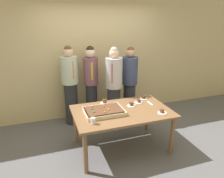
% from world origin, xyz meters
% --- Properties ---
extents(ground_plane, '(12.00, 12.00, 0.00)m').
position_xyz_m(ground_plane, '(0.00, 0.00, 0.00)').
color(ground_plane, '#5B5B60').
extents(interior_back_panel, '(8.00, 0.12, 3.00)m').
position_xyz_m(interior_back_panel, '(0.00, 1.60, 1.50)').
color(interior_back_panel, '#CCB784').
rests_on(interior_back_panel, ground_plane).
extents(party_table, '(1.63, 1.03, 0.73)m').
position_xyz_m(party_table, '(0.00, 0.00, 0.65)').
color(party_table, brown).
rests_on(party_table, ground_plane).
extents(sheet_cake, '(0.64, 0.46, 0.10)m').
position_xyz_m(sheet_cake, '(-0.32, 0.01, 0.76)').
color(sheet_cake, beige).
rests_on(sheet_cake, party_table).
extents(plated_slice_near_left, '(0.15, 0.15, 0.06)m').
position_xyz_m(plated_slice_near_left, '(0.42, 0.22, 0.75)').
color(plated_slice_near_left, white).
rests_on(plated_slice_near_left, party_table).
extents(plated_slice_near_right, '(0.15, 0.15, 0.07)m').
position_xyz_m(plated_slice_near_right, '(-0.19, 0.39, 0.75)').
color(plated_slice_near_right, white).
rests_on(plated_slice_near_right, party_table).
extents(plated_slice_far_left, '(0.15, 0.15, 0.07)m').
position_xyz_m(plated_slice_far_left, '(0.59, -0.31, 0.75)').
color(plated_slice_far_left, white).
rests_on(plated_slice_far_left, party_table).
extents(plated_slice_far_right, '(0.15, 0.15, 0.07)m').
position_xyz_m(plated_slice_far_right, '(0.59, 0.37, 0.75)').
color(plated_slice_far_right, white).
rests_on(plated_slice_far_right, party_table).
extents(plated_slice_center_front, '(0.15, 0.15, 0.07)m').
position_xyz_m(plated_slice_center_front, '(0.23, 0.12, 0.75)').
color(plated_slice_center_front, white).
rests_on(plated_slice_center_front, party_table).
extents(drink_cup_nearest, '(0.07, 0.07, 0.10)m').
position_xyz_m(drink_cup_nearest, '(-0.57, -0.30, 0.78)').
color(drink_cup_nearest, white).
rests_on(drink_cup_nearest, party_table).
extents(cake_server_utensil, '(0.03, 0.20, 0.01)m').
position_xyz_m(cake_server_utensil, '(0.60, 0.12, 0.73)').
color(cake_server_utensil, silver).
rests_on(cake_server_utensil, party_table).
extents(person_serving_front, '(0.30, 0.30, 1.67)m').
position_xyz_m(person_serving_front, '(-0.23, 1.23, 0.89)').
color(person_serving_front, '#28282D').
rests_on(person_serving_front, ground_plane).
extents(person_green_shirt_behind, '(0.33, 0.33, 1.65)m').
position_xyz_m(person_green_shirt_behind, '(0.57, 1.00, 0.86)').
color(person_green_shirt_behind, '#28282D').
rests_on(person_green_shirt_behind, ground_plane).
extents(person_striped_tie_right, '(0.35, 0.35, 1.69)m').
position_xyz_m(person_striped_tie_right, '(-0.68, 1.23, 0.87)').
color(person_striped_tie_right, '#28282D').
rests_on(person_striped_tie_right, ground_plane).
extents(person_far_right_suit, '(0.34, 0.34, 1.68)m').
position_xyz_m(person_far_right_suit, '(0.14, 0.83, 0.87)').
color(person_far_right_suit, '#28282D').
rests_on(person_far_right_suit, ground_plane).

